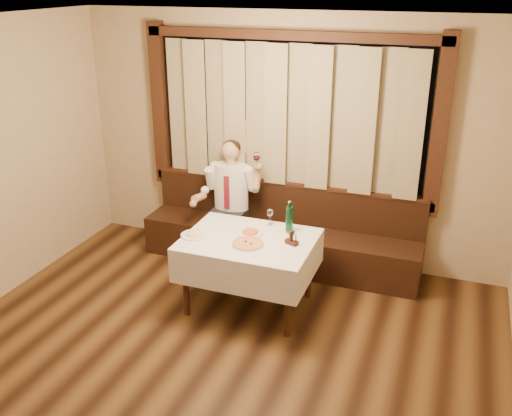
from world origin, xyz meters
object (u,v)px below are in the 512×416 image
(green_bottle, at_px, (289,219))
(seated_man, at_px, (229,193))
(pasta_red, at_px, (250,231))
(pizza, at_px, (248,244))
(cruet_caddy, at_px, (292,240))
(banquette, at_px, (281,238))
(dining_table, at_px, (249,248))
(pasta_cream, at_px, (194,232))

(green_bottle, bearing_deg, seated_man, 144.65)
(green_bottle, bearing_deg, pasta_red, -152.84)
(seated_man, bearing_deg, pizza, -59.25)
(cruet_caddy, xyz_separation_m, seated_man, (-1.02, 0.91, 0.02))
(seated_man, bearing_deg, pasta_red, -55.38)
(pasta_red, xyz_separation_m, seated_man, (-0.57, 0.83, 0.03))
(banquette, height_order, green_bottle, green_bottle)
(dining_table, distance_m, seated_man, 1.12)
(banquette, bearing_deg, pizza, -88.03)
(pasta_red, height_order, cruet_caddy, cruet_caddy)
(pasta_red, height_order, seated_man, seated_man)
(banquette, relative_size, pasta_red, 12.51)
(dining_table, height_order, pizza, pizza)
(dining_table, distance_m, green_bottle, 0.49)
(pizza, distance_m, green_bottle, 0.52)
(dining_table, height_order, seated_man, seated_man)
(seated_man, bearing_deg, dining_table, -57.40)
(dining_table, relative_size, cruet_caddy, 9.16)
(banquette, xyz_separation_m, cruet_caddy, (0.43, -1.00, 0.49))
(green_bottle, height_order, cruet_caddy, green_bottle)
(banquette, height_order, seated_man, seated_man)
(pasta_cream, distance_m, seated_man, 1.07)
(pizza, xyz_separation_m, pasta_red, (-0.07, 0.24, 0.02))
(pizza, relative_size, seated_man, 0.22)
(dining_table, bearing_deg, banquette, 90.00)
(cruet_caddy, relative_size, seated_man, 0.10)
(dining_table, xyz_separation_m, pizza, (0.04, -0.14, 0.12))
(banquette, distance_m, pasta_cream, 1.36)
(banquette, bearing_deg, pasta_red, -91.59)
(dining_table, distance_m, pasta_cream, 0.56)
(banquette, relative_size, pasta_cream, 12.33)
(pasta_red, relative_size, cruet_caddy, 1.84)
(pizza, relative_size, pasta_red, 1.23)
(pizza, xyz_separation_m, cruet_caddy, (0.39, 0.16, 0.03))
(banquette, bearing_deg, pasta_cream, -114.70)
(dining_table, relative_size, seated_man, 0.90)
(pasta_red, bearing_deg, seated_man, 124.62)
(dining_table, xyz_separation_m, pasta_cream, (-0.53, -0.13, 0.14))
(seated_man, bearing_deg, cruet_caddy, -41.68)
(green_bottle, xyz_separation_m, seated_man, (-0.92, 0.65, -0.08))
(banquette, height_order, pasta_cream, banquette)
(banquette, relative_size, pizza, 10.15)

